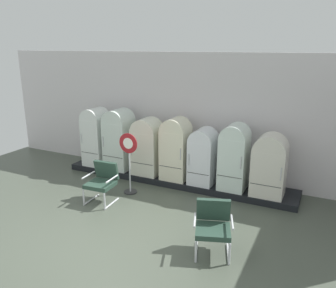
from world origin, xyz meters
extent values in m
cube|color=#474F43|center=(0.00, 0.00, -0.03)|extent=(12.00, 10.00, 0.05)
cube|color=silver|center=(0.00, 3.66, 1.63)|extent=(11.76, 0.12, 3.26)
cube|color=#47443F|center=(0.00, 3.66, 2.91)|extent=(11.76, 0.07, 0.06)
cube|color=black|center=(0.00, 3.02, 0.08)|extent=(6.11, 0.95, 0.15)
cube|color=white|center=(-2.40, 2.91, 0.81)|extent=(0.60, 0.64, 1.31)
cylinder|color=white|center=(-2.40, 2.91, 1.47)|extent=(0.60, 0.63, 0.60)
cube|color=#383838|center=(-2.40, 2.59, 0.57)|extent=(0.55, 0.01, 0.01)
cylinder|color=silver|center=(-2.64, 2.57, 0.97)|extent=(0.02, 0.02, 0.28)
cube|color=silver|center=(-1.64, 2.93, 0.80)|extent=(0.67, 0.68, 1.30)
cylinder|color=silver|center=(-1.64, 2.93, 1.45)|extent=(0.67, 0.67, 0.67)
cube|color=#383838|center=(-1.64, 2.59, 0.57)|extent=(0.62, 0.01, 0.01)
cylinder|color=silver|center=(-1.92, 2.57, 0.96)|extent=(0.02, 0.02, 0.28)
cube|color=silver|center=(-0.76, 2.89, 0.72)|extent=(0.70, 0.60, 1.14)
cylinder|color=silver|center=(-0.76, 2.89, 1.29)|extent=(0.70, 0.59, 0.70)
cube|color=#383838|center=(-0.76, 2.59, 0.52)|extent=(0.65, 0.01, 0.01)
cylinder|color=silver|center=(-1.05, 2.57, 0.86)|extent=(0.02, 0.02, 0.28)
cube|color=beige|center=(0.06, 2.89, 0.77)|extent=(0.66, 0.61, 1.24)
cylinder|color=beige|center=(0.06, 2.89, 1.39)|extent=(0.66, 0.59, 0.66)
cube|color=#383838|center=(0.06, 2.59, 0.55)|extent=(0.61, 0.01, 0.01)
cylinder|color=silver|center=(0.33, 2.57, 0.92)|extent=(0.02, 0.02, 0.28)
cube|color=white|center=(0.78, 2.90, 0.69)|extent=(0.59, 0.63, 1.08)
cylinder|color=white|center=(0.78, 2.90, 1.23)|extent=(0.59, 0.62, 0.59)
cube|color=#383838|center=(0.78, 2.59, 0.50)|extent=(0.54, 0.01, 0.01)
cylinder|color=silver|center=(0.54, 2.57, 0.82)|extent=(0.02, 0.02, 0.28)
cube|color=silver|center=(1.54, 2.92, 0.78)|extent=(0.61, 0.65, 1.25)
cylinder|color=silver|center=(1.54, 2.92, 1.40)|extent=(0.61, 0.64, 0.61)
cube|color=#383838|center=(1.54, 2.59, 0.55)|extent=(0.56, 0.01, 0.01)
cylinder|color=silver|center=(1.78, 2.57, 0.93)|extent=(0.02, 0.02, 0.28)
cube|color=silver|center=(2.34, 2.90, 0.68)|extent=(0.72, 0.62, 1.05)
cylinder|color=silver|center=(2.34, 2.90, 1.21)|extent=(0.72, 0.60, 0.72)
cube|color=#383838|center=(2.34, 2.59, 0.49)|extent=(0.66, 0.01, 0.01)
cylinder|color=silver|center=(2.64, 2.57, 0.81)|extent=(0.02, 0.02, 0.28)
cylinder|color=silver|center=(-1.26, 1.15, 0.02)|extent=(0.08, 0.59, 0.04)
cylinder|color=silver|center=(-1.24, 0.88, 0.20)|extent=(0.04, 0.04, 0.37)
cylinder|color=silver|center=(-0.73, 1.18, 0.02)|extent=(0.08, 0.59, 0.04)
cylinder|color=silver|center=(-0.71, 0.91, 0.20)|extent=(0.04, 0.04, 0.37)
cube|color=#284035|center=(-0.99, 1.17, 0.43)|extent=(0.61, 0.57, 0.09)
cube|color=#284035|center=(-1.01, 1.44, 0.69)|extent=(0.59, 0.19, 0.43)
cylinder|color=silver|center=(-1.30, 1.15, 0.62)|extent=(0.07, 0.48, 0.04)
cylinder|color=silver|center=(-0.69, 1.19, 0.62)|extent=(0.07, 0.48, 0.04)
cylinder|color=silver|center=(1.65, 0.29, 0.02)|extent=(0.23, 0.56, 0.04)
cylinder|color=silver|center=(1.74, 0.03, 0.20)|extent=(0.05, 0.05, 0.37)
cylinder|color=silver|center=(2.15, 0.47, 0.02)|extent=(0.23, 0.56, 0.04)
cylinder|color=silver|center=(2.24, 0.21, 0.20)|extent=(0.05, 0.05, 0.37)
cube|color=#284035|center=(1.90, 0.38, 0.43)|extent=(0.72, 0.69, 0.09)
cube|color=#284035|center=(1.81, 0.64, 0.69)|extent=(0.60, 0.34, 0.43)
cylinder|color=silver|center=(1.61, 0.28, 0.62)|extent=(0.19, 0.46, 0.04)
cylinder|color=silver|center=(2.19, 0.48, 0.62)|extent=(0.19, 0.46, 0.04)
cylinder|color=#2D2D30|center=(-0.69, 1.92, 0.01)|extent=(0.32, 0.32, 0.03)
cylinder|color=silver|center=(-0.69, 1.92, 0.64)|extent=(0.04, 0.04, 1.21)
cylinder|color=maroon|center=(-0.69, 1.90, 1.24)|extent=(0.47, 0.02, 0.47)
cylinder|color=white|center=(-0.69, 1.88, 1.24)|extent=(0.26, 0.00, 0.26)
camera|label=1|loc=(3.44, -4.52, 3.41)|focal=36.54mm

